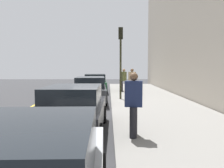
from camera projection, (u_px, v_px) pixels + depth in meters
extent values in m
plane|color=#333335|center=(94.00, 103.00, 14.72)|extent=(56.00, 56.00, 0.00)
cube|color=gray|center=(150.00, 101.00, 14.76)|extent=(28.00, 4.60, 0.15)
cube|color=gold|center=(39.00, 103.00, 14.67)|extent=(28.00, 0.14, 0.01)
cube|color=black|center=(17.00, 151.00, 2.67)|extent=(2.16, 1.64, 0.60)
cylinder|color=black|center=(58.00, 114.00, 9.41)|extent=(0.65, 0.24, 0.64)
cylinder|color=black|center=(103.00, 115.00, 9.40)|extent=(0.65, 0.24, 0.64)
cylinder|color=black|center=(34.00, 135.00, 6.58)|extent=(0.65, 0.24, 0.64)
cylinder|color=black|center=(98.00, 135.00, 6.56)|extent=(0.65, 0.24, 0.64)
cube|color=black|center=(75.00, 114.00, 7.97)|extent=(4.63, 1.91, 0.64)
cube|color=black|center=(73.00, 96.00, 7.70)|extent=(2.42, 1.66, 0.60)
cylinder|color=black|center=(78.00, 94.00, 16.22)|extent=(0.65, 0.24, 0.64)
cylinder|color=black|center=(104.00, 94.00, 16.30)|extent=(0.65, 0.24, 0.64)
cylinder|color=black|center=(74.00, 100.00, 13.36)|extent=(0.65, 0.24, 0.64)
cylinder|color=black|center=(105.00, 100.00, 13.44)|extent=(0.65, 0.24, 0.64)
cube|color=#383A3D|center=(90.00, 92.00, 14.81)|extent=(4.69, 1.96, 0.64)
cube|color=black|center=(90.00, 82.00, 14.54)|extent=(2.46, 1.68, 0.60)
cylinder|color=black|center=(86.00, 87.00, 22.13)|extent=(0.65, 0.24, 0.64)
cylinder|color=black|center=(105.00, 87.00, 22.22)|extent=(0.65, 0.24, 0.64)
cylinder|color=black|center=(84.00, 90.00, 19.40)|extent=(0.65, 0.24, 0.64)
cylinder|color=black|center=(106.00, 90.00, 19.49)|extent=(0.65, 0.24, 0.64)
cube|color=#1E512D|center=(95.00, 85.00, 20.79)|extent=(4.48, 1.96, 0.64)
cube|color=black|center=(95.00, 78.00, 20.53)|extent=(2.36, 1.68, 0.60)
cylinder|color=black|center=(133.00, 88.00, 18.05)|extent=(0.20, 0.20, 0.85)
cylinder|color=black|center=(131.00, 88.00, 18.44)|extent=(0.20, 0.20, 0.85)
cube|color=tan|center=(132.00, 77.00, 18.19)|extent=(0.38, 0.53, 0.73)
sphere|color=brown|center=(132.00, 70.00, 18.16)|extent=(0.24, 0.24, 0.24)
cylinder|color=black|center=(133.00, 123.00, 6.87)|extent=(0.20, 0.20, 0.84)
cylinder|color=black|center=(134.00, 120.00, 7.26)|extent=(0.20, 0.20, 0.84)
cube|color=#1E284C|center=(134.00, 94.00, 7.01)|extent=(0.37, 0.52, 0.72)
sphere|color=brown|center=(134.00, 77.00, 6.98)|extent=(0.23, 0.23, 0.23)
cylinder|color=black|center=(126.00, 86.00, 19.95)|extent=(0.20, 0.20, 0.84)
cylinder|color=black|center=(121.00, 86.00, 19.84)|extent=(0.20, 0.20, 0.84)
cube|color=brown|center=(124.00, 76.00, 19.84)|extent=(0.54, 0.41, 0.72)
sphere|color=tan|center=(124.00, 70.00, 19.81)|extent=(0.23, 0.23, 0.23)
cylinder|color=#2D2D19|center=(121.00, 69.00, 15.22)|extent=(0.12, 0.12, 3.60)
cube|color=black|center=(121.00, 33.00, 15.07)|extent=(0.26, 0.26, 0.70)
sphere|color=red|center=(121.00, 30.00, 15.21)|extent=(0.14, 0.14, 0.14)
sphere|color=orange|center=(121.00, 34.00, 15.22)|extent=(0.14, 0.14, 0.14)
sphere|color=green|center=(121.00, 37.00, 15.24)|extent=(0.14, 0.14, 0.14)
cube|color=#471E19|center=(121.00, 87.00, 20.37)|extent=(0.34, 0.22, 0.59)
cylinder|color=#4C4C4C|center=(122.00, 81.00, 20.34)|extent=(0.03, 0.03, 0.36)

